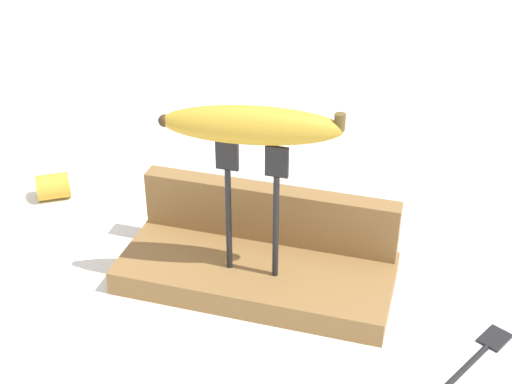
# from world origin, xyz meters

# --- Properties ---
(ground_plane) EXTENTS (3.00, 3.00, 0.00)m
(ground_plane) POSITION_xyz_m (0.00, 0.00, 0.00)
(ground_plane) COLOR white
(wooden_board) EXTENTS (0.33, 0.14, 0.03)m
(wooden_board) POSITION_xyz_m (0.00, 0.00, 0.02)
(wooden_board) COLOR olive
(wooden_board) RESTS_ON ground
(board_backstop) EXTENTS (0.32, 0.03, 0.07)m
(board_backstop) POSITION_xyz_m (0.00, 0.06, 0.07)
(board_backstop) COLOR olive
(board_backstop) RESTS_ON wooden_board
(fork_stand_center) EXTENTS (0.08, 0.01, 0.17)m
(fork_stand_center) POSITION_xyz_m (0.00, -0.02, 0.13)
(fork_stand_center) COLOR black
(fork_stand_center) RESTS_ON wooden_board
(banana_raised_center) EXTENTS (0.20, 0.07, 0.04)m
(banana_raised_center) POSITION_xyz_m (-0.00, -0.02, 0.22)
(banana_raised_center) COLOR gold
(banana_raised_center) RESTS_ON fork_stand_center
(fork_fallen_near) EXTENTS (0.09, 0.15, 0.01)m
(fork_fallen_near) POSITION_xyz_m (0.27, -0.06, 0.00)
(fork_fallen_near) COLOR black
(fork_fallen_near) RESTS_ON ground
(banana_chunk_near) EXTENTS (0.06, 0.06, 0.04)m
(banana_chunk_near) POSITION_xyz_m (-0.34, 0.11, 0.02)
(banana_chunk_near) COLOR gold
(banana_chunk_near) RESTS_ON ground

